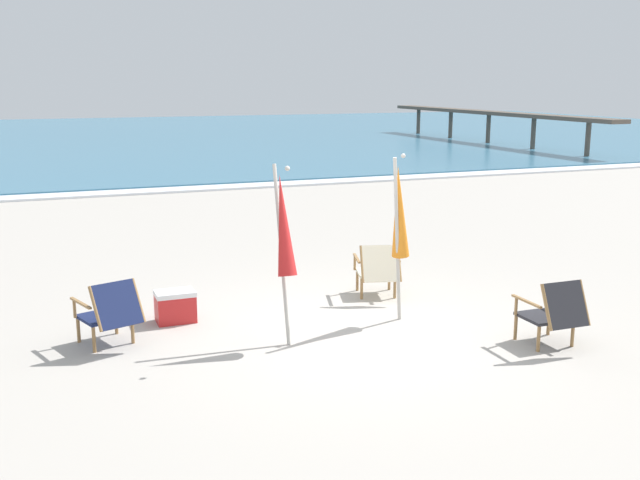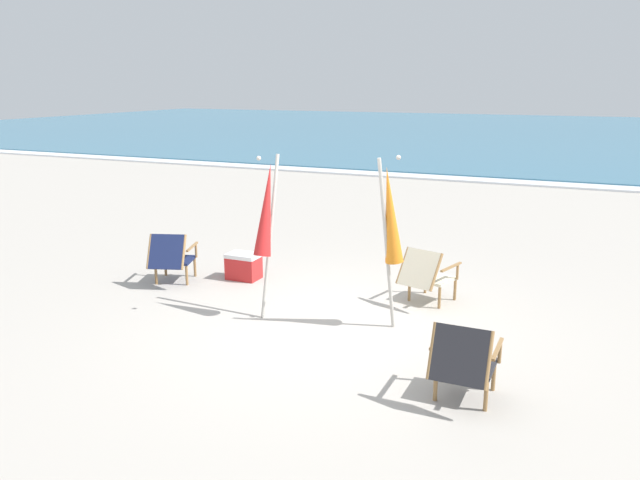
{
  "view_description": "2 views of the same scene",
  "coord_description": "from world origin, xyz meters",
  "px_view_note": "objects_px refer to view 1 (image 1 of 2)",
  "views": [
    {
      "loc": [
        -3.57,
        -7.87,
        3.0
      ],
      "look_at": [
        0.39,
        2.18,
        0.68
      ],
      "focal_mm": 42.0,
      "sensor_mm": 36.0,
      "label": 1
    },
    {
      "loc": [
        2.78,
        -6.7,
        2.92
      ],
      "look_at": [
        -0.51,
        0.81,
        0.85
      ],
      "focal_mm": 35.0,
      "sensor_mm": 36.0,
      "label": 2
    }
  ],
  "objects_px": {
    "cooler_box": "(175,306)",
    "umbrella_furled_orange": "(399,213)",
    "beach_chair_back_right": "(110,311)",
    "beach_chair_far_center": "(554,311)",
    "umbrella_furled_red": "(283,227)",
    "beach_chair_front_left": "(378,269)"
  },
  "relations": [
    {
      "from": "beach_chair_back_right",
      "to": "umbrella_furled_orange",
      "type": "height_order",
      "value": "umbrella_furled_orange"
    },
    {
      "from": "umbrella_furled_red",
      "to": "umbrella_furled_orange",
      "type": "height_order",
      "value": "umbrella_furled_orange"
    },
    {
      "from": "beach_chair_far_center",
      "to": "umbrella_furled_red",
      "type": "height_order",
      "value": "umbrella_furled_red"
    },
    {
      "from": "beach_chair_front_left",
      "to": "umbrella_furled_orange",
      "type": "height_order",
      "value": "umbrella_furled_orange"
    },
    {
      "from": "beach_chair_far_center",
      "to": "umbrella_furled_red",
      "type": "distance_m",
      "value": 3.21
    },
    {
      "from": "beach_chair_far_center",
      "to": "cooler_box",
      "type": "bearing_deg",
      "value": 146.73
    },
    {
      "from": "beach_chair_back_right",
      "to": "umbrella_furled_orange",
      "type": "relative_size",
      "value": 0.42
    },
    {
      "from": "beach_chair_far_center",
      "to": "umbrella_furled_orange",
      "type": "bearing_deg",
      "value": 128.53
    },
    {
      "from": "beach_chair_back_right",
      "to": "umbrella_furled_red",
      "type": "bearing_deg",
      "value": -15.38
    },
    {
      "from": "beach_chair_front_left",
      "to": "cooler_box",
      "type": "distance_m",
      "value": 2.85
    },
    {
      "from": "beach_chair_back_right",
      "to": "umbrella_furled_orange",
      "type": "xyz_separation_m",
      "value": [
        3.47,
        -0.35,
        0.96
      ]
    },
    {
      "from": "beach_chair_back_right",
      "to": "cooler_box",
      "type": "height_order",
      "value": "beach_chair_back_right"
    },
    {
      "from": "beach_chair_front_left",
      "to": "umbrella_furled_orange",
      "type": "bearing_deg",
      "value": -102.22
    },
    {
      "from": "cooler_box",
      "to": "umbrella_furled_red",
      "type": "bearing_deg",
      "value": -47.85
    },
    {
      "from": "umbrella_furled_orange",
      "to": "beach_chair_front_left",
      "type": "bearing_deg",
      "value": 77.78
    },
    {
      "from": "beach_chair_far_center",
      "to": "umbrella_furled_orange",
      "type": "xyz_separation_m",
      "value": [
        -1.2,
        1.51,
        0.96
      ]
    },
    {
      "from": "beach_chair_far_center",
      "to": "umbrella_furled_red",
      "type": "relative_size",
      "value": 0.39
    },
    {
      "from": "umbrella_furled_red",
      "to": "cooler_box",
      "type": "distance_m",
      "value": 1.95
    },
    {
      "from": "cooler_box",
      "to": "umbrella_furled_orange",
      "type": "bearing_deg",
      "value": -20.83
    },
    {
      "from": "beach_chair_far_center",
      "to": "cooler_box",
      "type": "distance_m",
      "value": 4.58
    },
    {
      "from": "umbrella_furled_orange",
      "to": "umbrella_furled_red",
      "type": "bearing_deg",
      "value": -173.78
    },
    {
      "from": "umbrella_furled_orange",
      "to": "cooler_box",
      "type": "distance_m",
      "value": 3.04
    }
  ]
}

